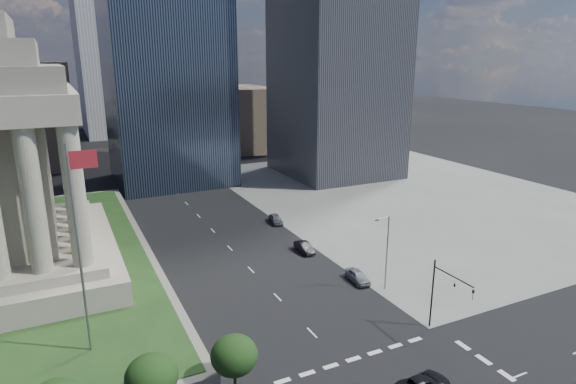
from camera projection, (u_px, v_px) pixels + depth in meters
ground at (161, 177)px, 121.78m from camera, size 500.00×500.00×0.00m
sidewalk_ne at (408, 194)px, 106.45m from camera, size 68.00×90.00×0.03m
flagpole at (80, 240)px, 43.21m from camera, size 2.52×0.24×20.00m
midrise_glass at (165, 53)px, 110.26m from camera, size 26.00×26.00×60.00m
building_filler_ne at (238, 118)px, 158.57m from camera, size 20.00×30.00×20.00m
building_filler_nw at (24, 115)px, 131.42m from camera, size 24.00×30.00×28.00m
traffic_signal_ne at (445, 290)px, 50.82m from camera, size 0.30×5.74×8.00m
street_lamp_north at (386, 248)px, 60.86m from camera, size 2.13×0.22×10.00m
pickup_truck at (424, 384)px, 43.09m from camera, size 5.33×2.66×1.45m
parked_sedan_near at (358, 276)px, 64.27m from camera, size 2.20×4.74×1.57m
parked_sedan_mid at (304, 247)px, 74.18m from camera, size 1.62×4.59×1.51m
parked_sedan_far at (276, 219)px, 87.20m from camera, size 2.60×4.89×1.59m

